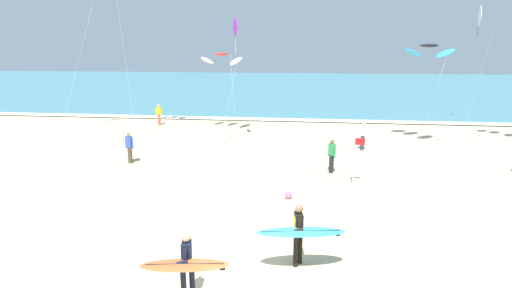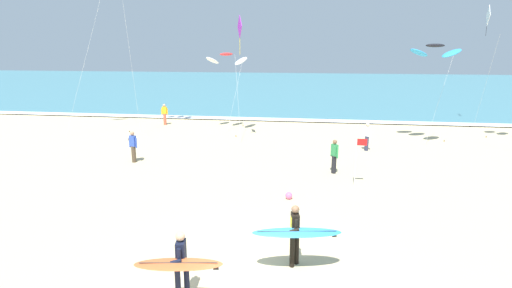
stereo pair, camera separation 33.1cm
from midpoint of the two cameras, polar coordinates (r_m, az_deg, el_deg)
The scene contains 15 objects.
ground_plane at distance 10.80m, azimuth 0.03°, elevation -18.30°, with size 160.00×160.00×0.00m, color #CCB789.
ocean_water at distance 61.61m, azimuth 6.03°, elevation 8.20°, with size 160.00×60.00×0.08m, color teal.
shoreline_foam at distance 32.16m, azimuth 4.95°, elevation 3.44°, with size 160.00×1.32×0.01m, color white.
surfer_lead at distance 10.71m, azimuth 5.29°, elevation -12.24°, with size 2.37×1.13×1.71m.
surfer_trailing at distance 9.43m, azimuth -10.92°, elevation -16.30°, with size 2.00×1.06×1.71m.
kite_diamond_ivory_near at distance 34.14m, azimuth 28.83°, elevation 15.26°, with size 1.07×5.34×8.61m.
kite_arc_charcoal_mid at distance 25.67m, azimuth 22.92°, elevation 12.09°, with size 2.82×3.13×5.89m.
kite_diamond_violet_high at distance 24.15m, azimuth -3.37°, elevation 15.76°, with size 0.88×2.16×7.48m.
kite_arc_scarlet_close at distance 27.54m, azimuth -5.26°, elevation 11.94°, with size 3.09×3.15×5.34m.
bystander_green_top at distance 18.91m, azimuth 10.17°, elevation -1.65°, with size 0.34×0.41×1.59m.
bystander_blue_top at distance 21.18m, azimuth -17.90°, elevation -0.46°, with size 0.48×0.26×1.59m.
bystander_white_top at distance 23.48m, azimuth 14.47°, elevation 1.10°, with size 0.47×0.28×1.59m.
bystander_yellow_top at distance 30.97m, azimuth -13.87°, elevation 4.07°, with size 0.50×0.22×1.59m.
lifeguard_flag at distance 17.27m, azimuth 13.31°, elevation -1.70°, with size 0.45×0.05×2.10m.
beach_ball at distance 15.68m, azimuth 3.98°, elevation -7.25°, with size 0.28×0.28×0.28m, color pink.
Camera 1 is at (0.95, -9.13, 5.70)m, focal length 28.28 mm.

